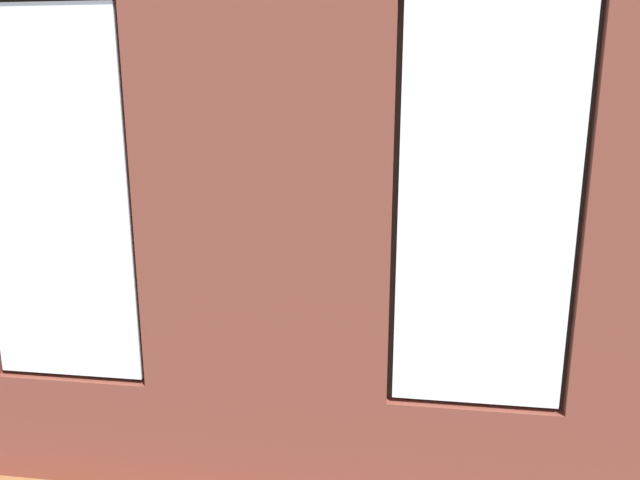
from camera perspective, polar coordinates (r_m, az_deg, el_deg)
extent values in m
cube|color=brown|center=(6.27, 0.53, -8.53)|extent=(6.64, 5.91, 0.10)
cube|color=brown|center=(3.33, -5.37, 1.93)|extent=(1.38, 0.16, 3.34)
cube|color=brown|center=(3.78, 13.46, -18.81)|extent=(0.93, 0.16, 0.68)
cube|color=white|center=(3.21, 14.95, 2.33)|extent=(0.87, 0.03, 2.06)
cube|color=#38281E|center=(3.26, 14.83, 2.54)|extent=(0.93, 0.04, 2.12)
cube|color=brown|center=(4.22, -20.96, -15.61)|extent=(0.93, 0.16, 0.68)
cube|color=white|center=(3.72, -23.14, 3.25)|extent=(0.87, 0.03, 2.06)
cube|color=#38281E|center=(3.77, -22.68, 3.43)|extent=(0.93, 0.04, 2.12)
cube|color=#A87547|center=(3.77, -4.64, -13.09)|extent=(3.44, 0.24, 0.06)
cube|color=black|center=(3.35, -5.20, 10.33)|extent=(0.39, 0.03, 0.52)
cube|color=#A33875|center=(3.36, -5.14, 10.35)|extent=(0.33, 0.01, 0.46)
cube|color=silver|center=(6.72, -25.86, 6.76)|extent=(0.10, 4.91, 3.34)
cube|color=black|center=(4.63, -10.12, -13.91)|extent=(1.99, 0.85, 0.42)
cube|color=black|center=(4.18, -11.77, -11.09)|extent=(1.99, 0.24, 0.38)
cube|color=black|center=(4.31, 1.18, -11.28)|extent=(0.22, 0.85, 0.24)
cube|color=black|center=(4.83, -20.43, -9.30)|extent=(0.22, 0.85, 0.24)
cube|color=black|center=(4.44, -5.26, -11.09)|extent=(0.71, 0.65, 0.12)
cube|color=black|center=(4.67, -14.70, -10.20)|extent=(0.71, 0.65, 0.12)
cube|color=black|center=(6.33, 21.54, -6.82)|extent=(0.98, 2.04, 0.42)
cube|color=black|center=(6.31, 24.69, -3.36)|extent=(0.37, 2.01, 0.38)
cube|color=black|center=(7.05, 19.74, -1.91)|extent=(0.86, 0.27, 0.24)
cube|color=black|center=(5.44, 24.48, -7.05)|extent=(0.86, 0.27, 0.24)
cube|color=black|center=(6.59, 20.47, -3.43)|extent=(0.69, 0.75, 0.12)
cube|color=black|center=(5.88, 22.47, -5.70)|extent=(0.69, 0.75, 0.12)
cube|color=olive|center=(6.50, 1.03, -3.30)|extent=(1.26, 0.71, 0.04)
cube|color=olive|center=(6.81, 6.11, -4.51)|extent=(0.07, 0.07, 0.40)
cube|color=olive|center=(6.94, -3.36, -4.09)|extent=(0.07, 0.07, 0.40)
cube|color=olive|center=(6.25, 5.89, -6.24)|extent=(0.07, 0.07, 0.40)
cube|color=olive|center=(6.39, -4.42, -5.74)|extent=(0.07, 0.07, 0.40)
cylinder|color=#4C4C51|center=(6.44, -2.43, -2.90)|extent=(0.07, 0.07, 0.09)
cylinder|color=#B7333D|center=(6.48, 1.03, -2.73)|extent=(0.08, 0.08, 0.09)
cube|color=black|center=(6.60, -0.23, -2.75)|extent=(0.09, 0.18, 0.02)
cube|color=#59595B|center=(6.38, 1.75, -3.35)|extent=(0.18, 0.10, 0.02)
cube|color=#B2B2B7|center=(6.58, 4.16, -2.84)|extent=(0.11, 0.18, 0.02)
cube|color=black|center=(6.58, -23.98, -5.74)|extent=(1.15, 0.42, 0.54)
cube|color=black|center=(6.49, -24.24, -3.31)|extent=(0.52, 0.20, 0.05)
cube|color=black|center=(6.48, -24.29, -2.84)|extent=(0.06, 0.04, 0.06)
cube|color=black|center=(6.39, -24.61, 0.24)|extent=(1.18, 0.04, 0.66)
cube|color=black|center=(6.41, -24.51, 0.29)|extent=(1.13, 0.01, 0.61)
cylinder|color=olive|center=(7.71, 0.34, -2.65)|extent=(0.47, 0.47, 0.28)
ellipsoid|color=silver|center=(7.62, 0.35, -0.33)|extent=(1.04, 1.04, 0.42)
ellipsoid|color=navy|center=(7.61, -0.23, 0.45)|extent=(0.44, 0.44, 0.18)
cylinder|color=#9E5638|center=(8.18, 19.92, -2.26)|extent=(0.38, 0.38, 0.36)
cylinder|color=brown|center=(8.11, 20.06, -0.63)|extent=(0.06, 0.06, 0.13)
ellipsoid|color=#286B2D|center=(8.04, 20.27, 1.77)|extent=(0.61, 0.61, 0.57)
cylinder|color=brown|center=(8.56, -13.63, -1.29)|extent=(0.25, 0.25, 0.30)
cylinder|color=brown|center=(8.50, -13.72, 0.20)|extent=(0.04, 0.04, 0.16)
ellipsoid|color=#1E5B28|center=(8.44, -13.83, 2.12)|extent=(0.56, 0.56, 0.42)
cylinder|color=brown|center=(7.65, 16.52, -3.75)|extent=(0.20, 0.20, 0.19)
cylinder|color=brown|center=(7.60, 16.60, -2.65)|extent=(0.03, 0.03, 0.12)
ellipsoid|color=#3D8E42|center=(7.55, 16.69, -1.39)|extent=(0.30, 0.30, 0.23)
cylinder|color=#47423D|center=(5.54, -24.58, -10.88)|extent=(0.29, 0.29, 0.29)
cylinder|color=brown|center=(5.41, -24.96, -7.52)|extent=(0.05, 0.05, 0.41)
cone|color=#286B2D|center=(5.39, -27.16, -2.18)|extent=(0.50, 0.17, 0.66)
cone|color=#286B2D|center=(5.07, -24.18, -3.04)|extent=(0.53, 0.33, 0.63)
cone|color=#286B2D|center=(5.27, -23.39, -2.10)|extent=(0.46, 0.37, 0.67)
cone|color=#286B2D|center=(5.50, -24.45, -2.08)|extent=(0.21, 0.60, 0.59)
cylinder|color=beige|center=(4.46, 8.60, -16.10)|extent=(0.23, 0.23, 0.27)
cylinder|color=brown|center=(4.33, 8.73, -13.04)|extent=(0.04, 0.04, 0.27)
cone|color=#337F38|center=(4.15, 6.19, -7.63)|extent=(0.55, 0.20, 0.70)
cone|color=#337F38|center=(4.00, 7.24, -8.68)|extent=(0.46, 0.56, 0.69)
cone|color=#337F38|center=(3.95, 10.34, -9.80)|extent=(0.39, 0.67, 0.62)
cone|color=#337F38|center=(4.04, 11.68, -8.92)|extent=(0.59, 0.51, 0.66)
cone|color=#337F38|center=(4.28, 11.89, -7.69)|extent=(0.63, 0.43, 0.65)
cone|color=#337F38|center=(4.39, 9.26, -6.95)|extent=(0.24, 0.63, 0.65)
cone|color=#337F38|center=(4.36, 6.21, -7.55)|extent=(0.61, 0.59, 0.59)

